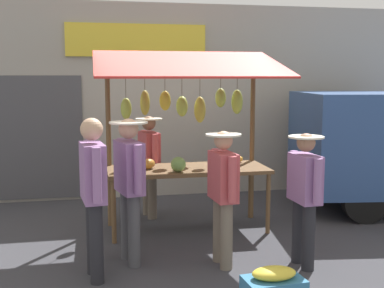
{
  "coord_description": "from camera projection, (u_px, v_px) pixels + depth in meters",
  "views": [
    {
      "loc": [
        1.27,
        6.62,
        2.12
      ],
      "look_at": [
        0.0,
        0.3,
        1.25
      ],
      "focal_mm": 46.35,
      "sensor_mm": 36.0,
      "label": 1
    }
  ],
  "objects": [
    {
      "name": "ground_plane",
      "position": [
        188.0,
        229.0,
        6.97
      ],
      "size": [
        40.0,
        40.0,
        0.0
      ],
      "primitive_type": "plane",
      "color": "#38383D"
    },
    {
      "name": "street_backdrop",
      "position": [
        162.0,
        101.0,
        8.86
      ],
      "size": [
        9.0,
        0.3,
        3.4
      ],
      "color": "#9E998E",
      "rests_on": "ground"
    },
    {
      "name": "market_stall",
      "position": [
        187.0,
        119.0,
        6.8
      ],
      "size": [
        2.5,
        1.46,
        2.5
      ],
      "color": "brown",
      "rests_on": "ground"
    },
    {
      "name": "vendor_with_sunhat",
      "position": [
        149.0,
        159.0,
        7.49
      ],
      "size": [
        0.4,
        0.66,
        1.54
      ],
      "rotation": [
        0.0,
        0.0,
        1.76
      ],
      "color": "#726656",
      "rests_on": "ground"
    },
    {
      "name": "shopper_with_shopping_bag",
      "position": [
        129.0,
        178.0,
        5.59
      ],
      "size": [
        0.43,
        0.69,
        1.67
      ],
      "rotation": [
        0.0,
        0.0,
        -1.33
      ],
      "color": "#4C4C51",
      "rests_on": "ground"
    },
    {
      "name": "shopper_with_ponytail",
      "position": [
        93.0,
        186.0,
        5.14
      ],
      "size": [
        0.28,
        0.72,
        1.71
      ],
      "rotation": [
        0.0,
        0.0,
        -1.44
      ],
      "color": "#232328",
      "rests_on": "ground"
    },
    {
      "name": "shopper_in_striped_shirt",
      "position": [
        223.0,
        188.0,
        5.52
      ],
      "size": [
        0.4,
        0.67,
        1.53
      ],
      "rotation": [
        0.0,
        0.0,
        -1.49
      ],
      "color": "#726656",
      "rests_on": "ground"
    },
    {
      "name": "shopper_in_grey_tee",
      "position": [
        305.0,
        190.0,
        5.49
      ],
      "size": [
        0.39,
        0.66,
        1.51
      ],
      "rotation": [
        0.0,
        0.0,
        -1.52
      ],
      "color": "#232328",
      "rests_on": "ground"
    },
    {
      "name": "produce_crate_near",
      "position": [
        274.0,
        287.0,
        4.68
      ],
      "size": [
        0.59,
        0.39,
        0.35
      ],
      "color": "teal",
      "rests_on": "ground"
    }
  ]
}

